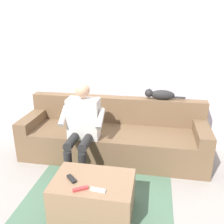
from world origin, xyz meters
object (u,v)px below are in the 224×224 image
person_solo_seated (82,124)px  cat_on_backrest (160,94)px  coffee_table (93,196)px  couch (113,137)px  remote_white (98,190)px  remote_red (80,189)px  remote_black (72,179)px

person_solo_seated → cat_on_backrest: size_ratio=2.02×
coffee_table → cat_on_backrest: 1.73m
couch → remote_white: 1.35m
person_solo_seated → cat_on_backrest: person_solo_seated is taller
couch → cat_on_backrest: size_ratio=4.54×
couch → remote_red: bearing=86.8°
person_solo_seated → cat_on_backrest: 1.20m
cat_on_backrest → remote_white: cat_on_backrest is taller
couch → cat_on_backrest: 0.91m
couch → remote_red: couch is taller
person_solo_seated → remote_white: bearing=114.3°
coffee_table → remote_black: bearing=10.1°
coffee_table → couch: bearing=-90.0°
coffee_table → cat_on_backrest: (-0.63, -1.46, 0.69)m
person_solo_seated → remote_white: (-0.42, 0.93, -0.24)m
couch → remote_black: size_ratio=18.48×
person_solo_seated → remote_black: size_ratio=8.24×
couch → remote_white: (-0.09, 1.34, 0.11)m
coffee_table → person_solo_seated: person_solo_seated is taller
couch → coffee_table: 1.19m
remote_red → remote_white: (-0.17, -0.01, -0.00)m
coffee_table → remote_black: size_ratio=5.75×
remote_black → couch: bearing=-54.8°
couch → cat_on_backrest: (-0.63, -0.27, 0.60)m
person_solo_seated → couch: bearing=-128.7°
remote_white → coffee_table: bearing=125.1°
couch → remote_black: (0.21, 1.23, 0.12)m
person_solo_seated → cat_on_backrest: bearing=-144.5°
coffee_table → remote_red: bearing=65.9°
cat_on_backrest → remote_black: size_ratio=4.07×
coffee_table → person_solo_seated: (0.33, -0.77, 0.45)m
remote_white → remote_black: bearing=163.4°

